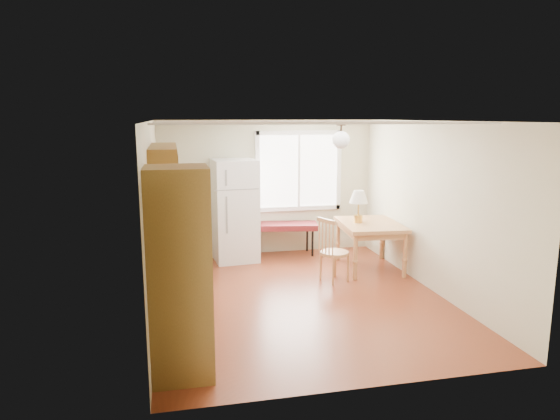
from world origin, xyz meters
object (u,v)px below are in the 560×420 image
object	(u,v)px
bench	(281,227)
chair	(330,246)
dining_table	(370,229)
refrigerator	(235,210)

from	to	relation	value
bench	chair	distance (m)	1.72
bench	dining_table	size ratio (longest dim) A/B	1.03
refrigerator	bench	bearing A→B (deg)	1.48
dining_table	chair	size ratio (longest dim) A/B	1.34
dining_table	chair	xyz separation A→B (m)	(-0.88, -0.55, -0.11)
chair	bench	bearing A→B (deg)	81.50
bench	refrigerator	bearing A→B (deg)	-163.46
refrigerator	chair	size ratio (longest dim) A/B	1.80
bench	chair	bearing A→B (deg)	-66.09
dining_table	chair	distance (m)	1.05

